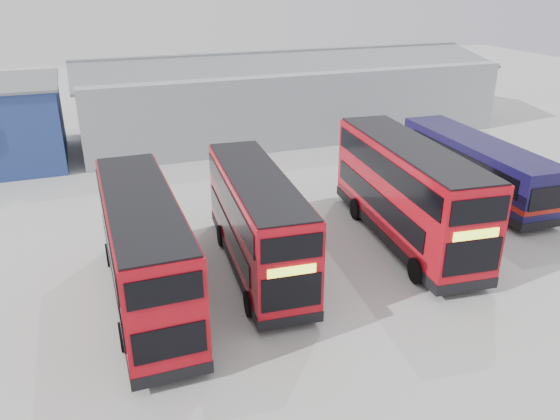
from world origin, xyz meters
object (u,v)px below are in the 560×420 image
object	(u,v)px
double_decker_left	(145,252)
double_decker_centre	(257,223)
single_decker_blue	(474,167)
double_decker_right	(407,194)
maintenance_shed	(283,94)

from	to	relation	value
double_decker_left	double_decker_centre	distance (m)	4.67
single_decker_blue	double_decker_left	bearing A→B (deg)	18.48
double_decker_right	double_decker_centre	bearing A→B (deg)	-172.49
double_decker_left	double_decker_centre	world-z (taller)	double_decker_left
double_decker_centre	single_decker_blue	size ratio (longest dim) A/B	0.86
maintenance_shed	single_decker_blue	xyz separation A→B (m)	(4.71, -16.80, -1.11)
maintenance_shed	double_decker_centre	size ratio (longest dim) A/B	3.16
maintenance_shed	double_decker_right	distance (m)	20.48
maintenance_shed	single_decker_blue	bearing A→B (deg)	-74.35
double_decker_right	single_decker_blue	distance (m)	7.54
double_decker_centre	double_decker_left	bearing A→B (deg)	-161.35
maintenance_shed	double_decker_centre	world-z (taller)	maintenance_shed
maintenance_shed	double_decker_right	xyz separation A→B (m)	(-1.89, -20.39, -0.39)
double_decker_left	single_decker_blue	bearing A→B (deg)	-164.70
double_decker_left	double_decker_right	bearing A→B (deg)	-173.32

